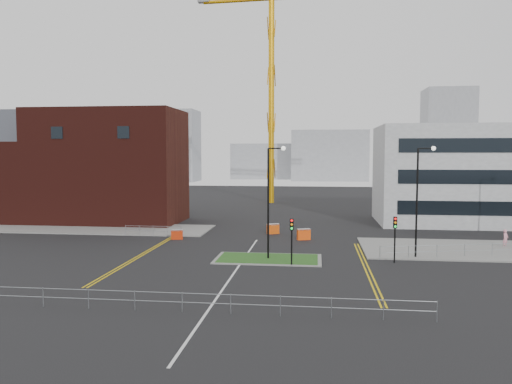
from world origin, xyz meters
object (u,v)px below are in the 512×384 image
(streetlamp_island, at_px, (271,193))
(pedestrian, at_px, (505,239))
(tower_crane, at_px, (304,41))
(traffic_light_island, at_px, (292,233))

(streetlamp_island, relative_size, pedestrian, 5.41)
(pedestrian, bearing_deg, tower_crane, 76.33)
(streetlamp_island, xyz_separation_m, pedestrian, (20.79, 7.57, -4.56))
(tower_crane, height_order, pedestrian, tower_crane)
(tower_crane, distance_m, pedestrian, 51.14)
(streetlamp_island, relative_size, traffic_light_island, 2.52)
(traffic_light_island, xyz_separation_m, pedestrian, (19.01, 9.59, -1.72))
(traffic_light_island, bearing_deg, streetlamp_island, 131.41)
(traffic_light_island, relative_size, pedestrian, 2.15)
(tower_crane, height_order, traffic_light_island, tower_crane)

